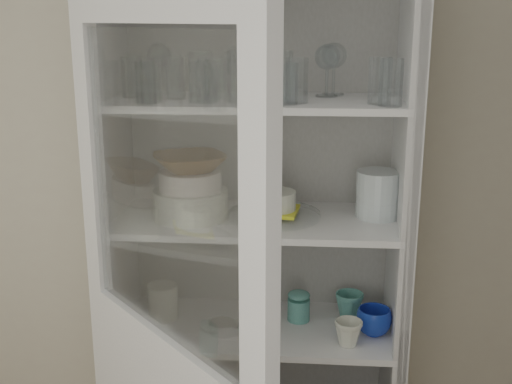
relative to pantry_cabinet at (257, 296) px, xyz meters
The scene contains 34 objects.
wall_back 0.44m from the pantry_cabinet, 140.87° to the left, with size 3.60×0.02×2.60m, color #B8B19C.
pantry_cabinet is the anchor object (origin of this frame).
tumbler_0 0.87m from the pantry_cabinet, 146.23° to the right, with size 0.07×0.07×0.13m, color silver.
tumbler_1 0.82m from the pantry_cabinet, 130.16° to the right, with size 0.06×0.06×0.13m, color silver.
tumbler_2 0.82m from the pantry_cabinet, 102.08° to the right, with size 0.08×0.08×0.16m, color silver.
tumbler_3 0.82m from the pantry_cabinet, 126.68° to the right, with size 0.07×0.07×0.13m, color silver.
tumbler_4 0.82m from the pantry_cabinet, 51.64° to the right, with size 0.07×0.07×0.14m, color silver.
tumbler_5 0.82m from the pantry_cabinet, 62.38° to the right, with size 0.06×0.06×0.12m, color silver.
tumbler_6 0.92m from the pantry_cabinet, 28.29° to the right, with size 0.07×0.07×0.14m, color silver.
tumbler_7 0.89m from the pantry_cabinet, behind, with size 0.07×0.07×0.13m, color silver.
tumbler_8 0.82m from the pantry_cabinet, 157.99° to the right, with size 0.07×0.07×0.15m, color silver.
tumbler_9 0.83m from the pantry_cabinet, 161.69° to the right, with size 0.06×0.06×0.13m, color silver.
tumbler_10 0.79m from the pantry_cabinet, 149.36° to the right, with size 0.06×0.06×0.13m, color silver.
tumbler_11 0.81m from the pantry_cabinet, 49.27° to the right, with size 0.08×0.08×0.15m, color silver.
goblet_0 0.88m from the pantry_cabinet, behind, with size 0.08×0.08×0.19m, color silver, non-canonical shape.
goblet_1 0.80m from the pantry_cabinet, 130.12° to the left, with size 0.07×0.07×0.16m, color silver, non-canonical shape.
goblet_2 0.86m from the pantry_cabinet, 12.95° to the left, with size 0.08×0.08×0.19m, color silver, non-canonical shape.
goblet_3 0.85m from the pantry_cabinet, ahead, with size 0.08×0.08×0.19m, color silver, non-canonical shape.
plate_stack_front 0.44m from the pantry_cabinet, 156.20° to the right, with size 0.25×0.25×0.10m, color silver.
plate_stack_back 0.44m from the pantry_cabinet, 166.23° to the left, with size 0.20×0.20×0.07m, color silver.
cream_bowl 0.51m from the pantry_cabinet, 156.20° to the right, with size 0.21×0.21×0.06m, color silver.
terracotta_bowl 0.56m from the pantry_cabinet, 156.20° to the right, with size 0.24×0.24×0.06m, color #5E3812.
glass_platter 0.34m from the pantry_cabinet, 47.14° to the right, with size 0.31×0.31×0.02m, color silver.
yellow_trivet 0.36m from the pantry_cabinet, 47.14° to the right, with size 0.16×0.16×0.01m, color yellow.
white_ramekin 0.39m from the pantry_cabinet, 47.14° to the right, with size 0.14×0.14×0.06m, color silver.
grey_bowl_stack 0.57m from the pantry_cabinet, ahead, with size 0.15×0.15×0.16m, color silver.
mug_blue 0.43m from the pantry_cabinet, 14.90° to the right, with size 0.12×0.12×0.09m, color #1137A4.
mug_teal 0.34m from the pantry_cabinet, ahead, with size 0.10×0.10×0.09m, color #29766E.
mug_white 0.37m from the pantry_cabinet, 31.40° to the right, with size 0.09×0.09×0.09m, color silver.
teal_jar 0.16m from the pantry_cabinet, ahead, with size 0.08×0.08×0.10m.
measuring_cups 0.19m from the pantry_cabinet, 128.81° to the right, with size 0.09×0.09×0.04m, color silver.
white_canister 0.34m from the pantry_cabinet, behind, with size 0.11×0.11×0.13m, color silver.
tumbler_12 0.90m from the pantry_cabinet, 24.28° to the right, with size 0.07×0.07×0.14m, color silver.
tumbler_13 0.88m from the pantry_cabinet, 146.38° to the right, with size 0.06×0.06×0.13m, color silver.
Camera 1 is at (0.37, -0.80, 1.91)m, focal length 45.00 mm.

